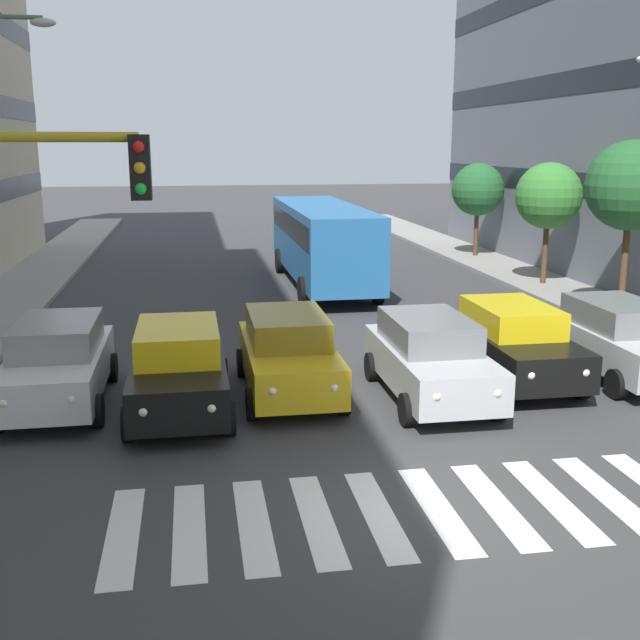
# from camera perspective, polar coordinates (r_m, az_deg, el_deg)

# --- Properties ---
(ground_plane) EXTENTS (180.00, 180.00, 0.00)m
(ground_plane) POSITION_cam_1_polar(r_m,az_deg,el_deg) (11.64, 8.80, -13.78)
(ground_plane) COLOR #38383A
(crosswalk_markings) EXTENTS (9.45, 2.80, 0.01)m
(crosswalk_markings) POSITION_cam_1_polar(r_m,az_deg,el_deg) (11.64, 8.80, -13.76)
(crosswalk_markings) COLOR silver
(crosswalk_markings) RESTS_ON ground_plane
(car_0) EXTENTS (2.02, 4.44, 1.72)m
(car_0) POSITION_cam_1_polar(r_m,az_deg,el_deg) (18.70, 21.49, -1.29)
(car_0) COLOR #B2B7BC
(car_0) RESTS_ON ground_plane
(car_1) EXTENTS (2.02, 4.44, 1.72)m
(car_1) POSITION_cam_1_polar(r_m,az_deg,el_deg) (17.65, 14.21, -1.59)
(car_1) COLOR black
(car_1) RESTS_ON ground_plane
(car_2) EXTENTS (2.02, 4.44, 1.72)m
(car_2) POSITION_cam_1_polar(r_m,az_deg,el_deg) (16.04, 8.21, -2.78)
(car_2) COLOR #B2B7BC
(car_2) RESTS_ON ground_plane
(car_3) EXTENTS (2.02, 4.44, 1.72)m
(car_3) POSITION_cam_1_polar(r_m,az_deg,el_deg) (16.20, -2.39, -2.50)
(car_3) COLOR gold
(car_3) RESTS_ON ground_plane
(car_4) EXTENTS (2.02, 4.44, 1.72)m
(car_4) POSITION_cam_1_polar(r_m,az_deg,el_deg) (15.38, -10.51, -3.57)
(car_4) COLOR black
(car_4) RESTS_ON ground_plane
(car_5) EXTENTS (2.02, 4.44, 1.72)m
(car_5) POSITION_cam_1_polar(r_m,az_deg,el_deg) (16.43, -19.00, -3.00)
(car_5) COLOR silver
(car_5) RESTS_ON ground_plane
(bus_behind_traffic) EXTENTS (2.78, 10.50, 3.00)m
(bus_behind_traffic) POSITION_cam_1_polar(r_m,az_deg,el_deg) (28.56, 0.16, 6.29)
(bus_behind_traffic) COLOR #286BAD
(bus_behind_traffic) RESTS_ON ground_plane
(street_tree_1) EXTENTS (2.64, 2.64, 5.21)m
(street_tree_1) POSITION_cam_1_polar(r_m,az_deg,el_deg) (24.31, 22.25, 9.26)
(street_tree_1) COLOR #513823
(street_tree_1) RESTS_ON sidewalk_left
(street_tree_2) EXTENTS (2.41, 2.41, 4.43)m
(street_tree_2) POSITION_cam_1_polar(r_m,az_deg,el_deg) (29.33, 16.73, 8.86)
(street_tree_2) COLOR #513823
(street_tree_2) RESTS_ON sidewalk_left
(street_tree_3) EXTENTS (2.39, 2.39, 4.23)m
(street_tree_3) POSITION_cam_1_polar(r_m,az_deg,el_deg) (36.06, 11.73, 9.52)
(street_tree_3) COLOR #513823
(street_tree_3) RESTS_ON sidewalk_left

